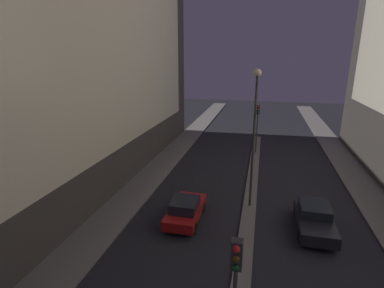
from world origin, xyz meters
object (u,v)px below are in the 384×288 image
(street_lamp, at_px, (255,123))
(traffic_light_mid, at_px, (258,118))
(traffic_light_near, at_px, (235,282))
(car_left_lane, at_px, (186,210))
(car_right_lane, at_px, (314,218))

(street_lamp, bearing_deg, traffic_light_mid, 90.00)
(traffic_light_mid, distance_m, street_lamp, 11.91)
(traffic_light_near, height_order, street_lamp, street_lamp)
(traffic_light_near, height_order, car_left_lane, traffic_light_near)
(street_lamp, xyz_separation_m, car_right_lane, (3.76, -2.00, -5.02))
(traffic_light_near, relative_size, car_right_lane, 1.14)
(traffic_light_near, bearing_deg, traffic_light_mid, 90.00)
(traffic_light_near, distance_m, street_lamp, 11.74)
(traffic_light_mid, xyz_separation_m, car_right_lane, (3.76, -13.73, -2.96))
(traffic_light_mid, height_order, car_left_lane, traffic_light_mid)
(traffic_light_near, bearing_deg, car_right_lane, 68.50)
(traffic_light_mid, bearing_deg, street_lamp, -90.00)
(car_right_lane, bearing_deg, traffic_light_mid, 105.33)
(traffic_light_mid, height_order, car_right_lane, traffic_light_mid)
(traffic_light_near, height_order, traffic_light_mid, same)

